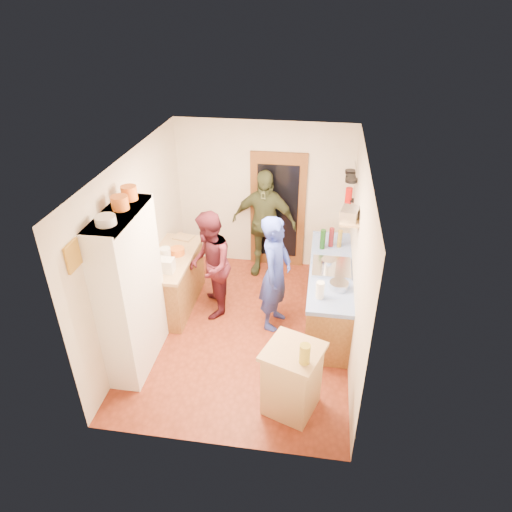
% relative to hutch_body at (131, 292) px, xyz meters
% --- Properties ---
extents(floor, '(3.00, 4.00, 0.02)m').
position_rel_hutch_body_xyz_m(floor, '(1.30, 0.80, -1.11)').
color(floor, maroon).
rests_on(floor, ground).
extents(ceiling, '(3.00, 4.00, 0.02)m').
position_rel_hutch_body_xyz_m(ceiling, '(1.30, 0.80, 1.51)').
color(ceiling, silver).
rests_on(ceiling, ground).
extents(wall_back, '(3.00, 0.02, 2.60)m').
position_rel_hutch_body_xyz_m(wall_back, '(1.30, 2.81, 0.20)').
color(wall_back, beige).
rests_on(wall_back, ground).
extents(wall_front, '(3.00, 0.02, 2.60)m').
position_rel_hutch_body_xyz_m(wall_front, '(1.30, -1.21, 0.20)').
color(wall_front, beige).
rests_on(wall_front, ground).
extents(wall_left, '(0.02, 4.00, 2.60)m').
position_rel_hutch_body_xyz_m(wall_left, '(-0.21, 0.80, 0.20)').
color(wall_left, beige).
rests_on(wall_left, ground).
extents(wall_right, '(0.02, 4.00, 2.60)m').
position_rel_hutch_body_xyz_m(wall_right, '(2.81, 0.80, 0.20)').
color(wall_right, beige).
rests_on(wall_right, ground).
extents(door_frame, '(0.95, 0.06, 2.10)m').
position_rel_hutch_body_xyz_m(door_frame, '(1.55, 2.77, -0.05)').
color(door_frame, brown).
rests_on(door_frame, ground).
extents(door_glass, '(0.70, 0.02, 1.70)m').
position_rel_hutch_body_xyz_m(door_glass, '(1.55, 2.74, -0.05)').
color(door_glass, black).
rests_on(door_glass, door_frame).
extents(hutch_body, '(0.40, 1.20, 2.20)m').
position_rel_hutch_body_xyz_m(hutch_body, '(0.00, 0.00, 0.00)').
color(hutch_body, white).
rests_on(hutch_body, ground).
extents(hutch_top_shelf, '(0.40, 1.14, 0.04)m').
position_rel_hutch_body_xyz_m(hutch_top_shelf, '(0.00, 0.00, 1.08)').
color(hutch_top_shelf, white).
rests_on(hutch_top_shelf, hutch_body).
extents(plate_stack, '(0.23, 0.23, 0.09)m').
position_rel_hutch_body_xyz_m(plate_stack, '(0.00, -0.30, 1.15)').
color(plate_stack, white).
rests_on(plate_stack, hutch_top_shelf).
extents(orange_pot_a, '(0.20, 0.20, 0.16)m').
position_rel_hutch_body_xyz_m(orange_pot_a, '(0.00, 0.09, 1.18)').
color(orange_pot_a, orange).
rests_on(orange_pot_a, hutch_top_shelf).
extents(orange_pot_b, '(0.19, 0.19, 0.17)m').
position_rel_hutch_body_xyz_m(orange_pot_b, '(0.00, 0.37, 1.19)').
color(orange_pot_b, orange).
rests_on(orange_pot_b, hutch_top_shelf).
extents(left_counter_base, '(0.60, 1.40, 0.85)m').
position_rel_hutch_body_xyz_m(left_counter_base, '(0.10, 1.25, -0.68)').
color(left_counter_base, olive).
rests_on(left_counter_base, ground).
extents(left_counter_top, '(0.64, 1.44, 0.05)m').
position_rel_hutch_body_xyz_m(left_counter_top, '(0.10, 1.25, -0.23)').
color(left_counter_top, tan).
rests_on(left_counter_top, left_counter_base).
extents(toaster, '(0.27, 0.18, 0.20)m').
position_rel_hutch_body_xyz_m(toaster, '(0.15, 0.84, -0.10)').
color(toaster, white).
rests_on(toaster, left_counter_top).
extents(kettle, '(0.21, 0.21, 0.19)m').
position_rel_hutch_body_xyz_m(kettle, '(0.05, 1.16, -0.11)').
color(kettle, white).
rests_on(kettle, left_counter_top).
extents(orange_bowl, '(0.27, 0.27, 0.10)m').
position_rel_hutch_body_xyz_m(orange_bowl, '(0.18, 1.33, -0.15)').
color(orange_bowl, orange).
rests_on(orange_bowl, left_counter_top).
extents(chopping_board, '(0.34, 0.28, 0.02)m').
position_rel_hutch_body_xyz_m(chopping_board, '(0.12, 1.85, -0.19)').
color(chopping_board, tan).
rests_on(chopping_board, left_counter_top).
extents(right_counter_base, '(0.60, 2.20, 0.84)m').
position_rel_hutch_body_xyz_m(right_counter_base, '(2.50, 1.30, -0.68)').
color(right_counter_base, olive).
rests_on(right_counter_base, ground).
extents(right_counter_top, '(0.62, 2.22, 0.06)m').
position_rel_hutch_body_xyz_m(right_counter_top, '(2.50, 1.30, -0.23)').
color(right_counter_top, '#0436BD').
rests_on(right_counter_top, right_counter_base).
extents(hob, '(0.55, 0.58, 0.04)m').
position_rel_hutch_body_xyz_m(hob, '(2.50, 1.27, -0.18)').
color(hob, silver).
rests_on(hob, right_counter_top).
extents(pot_on_hob, '(0.21, 0.21, 0.14)m').
position_rel_hutch_body_xyz_m(pot_on_hob, '(2.45, 1.22, -0.09)').
color(pot_on_hob, silver).
rests_on(pot_on_hob, hob).
extents(bottle_a, '(0.10, 0.10, 0.32)m').
position_rel_hutch_body_xyz_m(bottle_a, '(2.35, 1.84, -0.04)').
color(bottle_a, '#143F14').
rests_on(bottle_a, right_counter_top).
extents(bottle_b, '(0.08, 0.08, 0.31)m').
position_rel_hutch_body_xyz_m(bottle_b, '(2.48, 1.93, -0.04)').
color(bottle_b, '#591419').
rests_on(bottle_b, right_counter_top).
extents(bottle_c, '(0.09, 0.09, 0.28)m').
position_rel_hutch_body_xyz_m(bottle_c, '(2.61, 1.93, -0.06)').
color(bottle_c, olive).
rests_on(bottle_c, right_counter_top).
extents(paper_towel, '(0.14, 0.14, 0.24)m').
position_rel_hutch_body_xyz_m(paper_towel, '(2.35, 0.52, -0.08)').
color(paper_towel, white).
rests_on(paper_towel, right_counter_top).
extents(mixing_bowl, '(0.32, 0.32, 0.10)m').
position_rel_hutch_body_xyz_m(mixing_bowl, '(2.60, 0.77, -0.15)').
color(mixing_bowl, silver).
rests_on(mixing_bowl, right_counter_top).
extents(island_base, '(0.70, 0.70, 0.86)m').
position_rel_hutch_body_xyz_m(island_base, '(2.10, -0.54, -0.67)').
color(island_base, tan).
rests_on(island_base, ground).
extents(island_top, '(0.79, 0.79, 0.05)m').
position_rel_hutch_body_xyz_m(island_top, '(2.10, -0.54, -0.22)').
color(island_top, tan).
rests_on(island_top, island_base).
extents(cutting_board, '(0.42, 0.38, 0.02)m').
position_rel_hutch_body_xyz_m(cutting_board, '(2.07, -0.48, -0.21)').
color(cutting_board, white).
rests_on(cutting_board, island_top).
extents(oil_jar, '(0.15, 0.15, 0.24)m').
position_rel_hutch_body_xyz_m(oil_jar, '(2.22, -0.72, -0.07)').
color(oil_jar, '#AD9E2D').
rests_on(oil_jar, island_top).
extents(pan_rail, '(0.02, 0.65, 0.02)m').
position_rel_hutch_body_xyz_m(pan_rail, '(2.76, 2.33, 0.95)').
color(pan_rail, silver).
rests_on(pan_rail, wall_right).
extents(pan_hang_a, '(0.18, 0.18, 0.05)m').
position_rel_hutch_body_xyz_m(pan_hang_a, '(2.70, 2.15, 0.82)').
color(pan_hang_a, black).
rests_on(pan_hang_a, pan_rail).
extents(pan_hang_b, '(0.16, 0.16, 0.05)m').
position_rel_hutch_body_xyz_m(pan_hang_b, '(2.70, 2.35, 0.80)').
color(pan_hang_b, black).
rests_on(pan_hang_b, pan_rail).
extents(pan_hang_c, '(0.17, 0.17, 0.05)m').
position_rel_hutch_body_xyz_m(pan_hang_c, '(2.70, 2.55, 0.81)').
color(pan_hang_c, black).
rests_on(pan_hang_c, pan_rail).
extents(wall_shelf, '(0.26, 0.42, 0.03)m').
position_rel_hutch_body_xyz_m(wall_shelf, '(2.67, 1.25, 0.60)').
color(wall_shelf, tan).
rests_on(wall_shelf, wall_right).
extents(radio, '(0.28, 0.34, 0.15)m').
position_rel_hutch_body_xyz_m(radio, '(2.67, 1.25, 0.69)').
color(radio, silver).
rests_on(radio, wall_shelf).
extents(ext_bracket, '(0.06, 0.10, 0.04)m').
position_rel_hutch_body_xyz_m(ext_bracket, '(2.77, 2.50, 0.35)').
color(ext_bracket, black).
rests_on(ext_bracket, wall_right).
extents(fire_extinguisher, '(0.11, 0.11, 0.32)m').
position_rel_hutch_body_xyz_m(fire_extinguisher, '(2.71, 2.50, 0.40)').
color(fire_extinguisher, red).
rests_on(fire_extinguisher, wall_right).
extents(picture_frame, '(0.03, 0.25, 0.30)m').
position_rel_hutch_body_xyz_m(picture_frame, '(-0.18, -0.75, 0.95)').
color(picture_frame, gold).
rests_on(picture_frame, wall_left).
extents(person_hob, '(0.56, 0.73, 1.77)m').
position_rel_hutch_body_xyz_m(person_hob, '(1.74, 1.00, -0.21)').
color(person_hob, '#293BA4').
rests_on(person_hob, ground).
extents(person_left, '(0.80, 0.94, 1.69)m').
position_rel_hutch_body_xyz_m(person_left, '(0.73, 1.22, -0.26)').
color(person_left, '#42141D').
rests_on(person_left, ground).
extents(person_back, '(1.16, 0.59, 1.90)m').
position_rel_hutch_body_xyz_m(person_back, '(1.36, 2.46, -0.15)').
color(person_back, '#353B22').
rests_on(person_back, ground).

